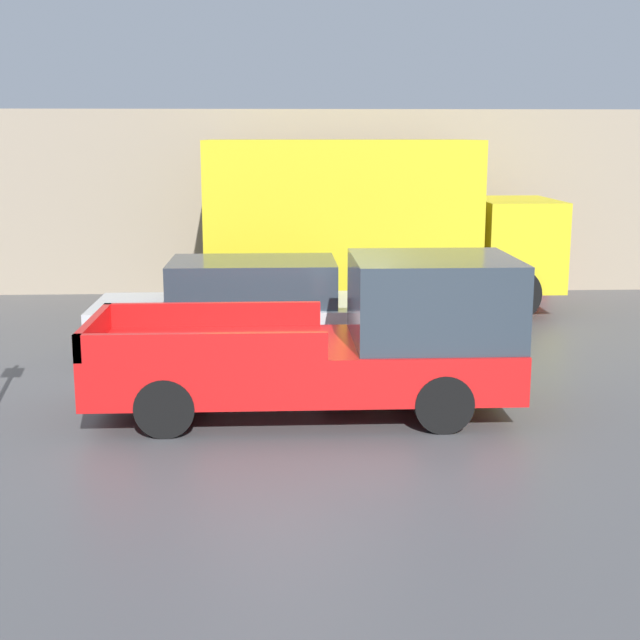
{
  "coord_description": "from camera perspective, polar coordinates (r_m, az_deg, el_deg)",
  "views": [
    {
      "loc": [
        -0.35,
        -11.39,
        3.58
      ],
      "look_at": [
        0.24,
        0.86,
        1.02
      ],
      "focal_mm": 50.0,
      "sensor_mm": 36.0,
      "label": 1
    }
  ],
  "objects": [
    {
      "name": "car",
      "position": [
        14.54,
        -4.68,
        0.78
      ],
      "size": [
        4.84,
        1.96,
        1.59
      ],
      "color": "#B7BABF",
      "rests_on": "ground"
    },
    {
      "name": "ground_plane",
      "position": [
        11.94,
        -0.97,
        -5.65
      ],
      "size": [
        60.0,
        60.0,
        0.0
      ],
      "primitive_type": "plane",
      "color": "#4C4C4F"
    },
    {
      "name": "building_wall",
      "position": [
        20.39,
        -1.79,
        7.53
      ],
      "size": [
        28.0,
        0.15,
        4.13
      ],
      "color": "gray",
      "rests_on": "ground"
    },
    {
      "name": "pickup_truck",
      "position": [
        11.59,
        1.72,
        -1.36
      ],
      "size": [
        5.45,
        2.06,
        2.04
      ],
      "color": "red",
      "rests_on": "ground"
    },
    {
      "name": "delivery_truck",
      "position": [
        18.16,
        2.98,
        6.37
      ],
      "size": [
        7.05,
        2.49,
        3.48
      ],
      "color": "gold",
      "rests_on": "ground"
    },
    {
      "name": "newspaper_box",
      "position": [
        21.1,
        13.77,
        3.15
      ],
      "size": [
        0.45,
        0.4,
        1.06
      ],
      "color": "red",
      "rests_on": "ground"
    }
  ]
}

